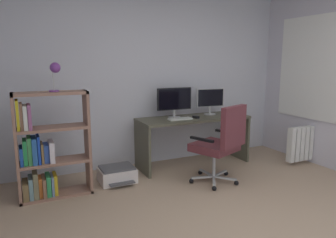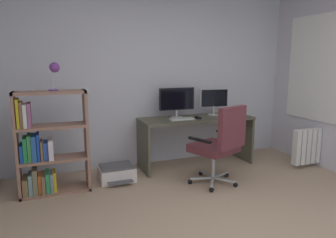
{
  "view_description": "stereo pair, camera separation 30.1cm",
  "coord_description": "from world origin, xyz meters",
  "px_view_note": "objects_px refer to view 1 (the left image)",
  "views": [
    {
      "loc": [
        -1.79,
        -1.94,
        1.56
      ],
      "look_at": [
        -0.02,
        1.77,
        0.8
      ],
      "focal_mm": 33.82,
      "sensor_mm": 36.0,
      "label": 1
    },
    {
      "loc": [
        -1.51,
        -2.06,
        1.56
      ],
      "look_at": [
        -0.02,
        1.77,
        0.8
      ],
      "focal_mm": 33.82,
      "sensor_mm": 36.0,
      "label": 2
    }
  ],
  "objects_px": {
    "desk_lamp": "(55,71)",
    "printer": "(117,174)",
    "monitor_main": "(174,100)",
    "office_chair": "(221,141)",
    "keyboard": "(180,119)",
    "radiator": "(307,143)",
    "monitor_secondary": "(210,99)",
    "computer_mouse": "(196,117)",
    "desk": "(193,129)",
    "bookshelf": "(45,152)"
  },
  "relations": [
    {
      "from": "desk_lamp",
      "to": "radiator",
      "type": "relative_size",
      "value": 0.44
    },
    {
      "from": "computer_mouse",
      "to": "office_chair",
      "type": "xyz_separation_m",
      "value": [
        -0.06,
        -0.73,
        -0.19
      ]
    },
    {
      "from": "desk_lamp",
      "to": "printer",
      "type": "bearing_deg",
      "value": 8.67
    },
    {
      "from": "monitor_main",
      "to": "desk_lamp",
      "type": "distance_m",
      "value": 1.77
    },
    {
      "from": "desk_lamp",
      "to": "desk",
      "type": "bearing_deg",
      "value": 8.66
    },
    {
      "from": "keyboard",
      "to": "bookshelf",
      "type": "xyz_separation_m",
      "value": [
        -1.83,
        -0.21,
        -0.2
      ]
    },
    {
      "from": "monitor_main",
      "to": "monitor_secondary",
      "type": "distance_m",
      "value": 0.62
    },
    {
      "from": "monitor_secondary",
      "to": "computer_mouse",
      "type": "xyz_separation_m",
      "value": [
        -0.36,
        -0.18,
        -0.23
      ]
    },
    {
      "from": "office_chair",
      "to": "bookshelf",
      "type": "height_order",
      "value": "bookshelf"
    },
    {
      "from": "office_chair",
      "to": "keyboard",
      "type": "bearing_deg",
      "value": 105.35
    },
    {
      "from": "computer_mouse",
      "to": "printer",
      "type": "xyz_separation_m",
      "value": [
        -1.23,
        -0.1,
        -0.65
      ]
    },
    {
      "from": "monitor_main",
      "to": "computer_mouse",
      "type": "relative_size",
      "value": 5.35
    },
    {
      "from": "desk",
      "to": "monitor_secondary",
      "type": "distance_m",
      "value": 0.55
    },
    {
      "from": "monitor_secondary",
      "to": "monitor_main",
      "type": "bearing_deg",
      "value": -179.99
    },
    {
      "from": "desk",
      "to": "desk_lamp",
      "type": "xyz_separation_m",
      "value": [
        -1.94,
        -0.3,
        0.9
      ]
    },
    {
      "from": "desk",
      "to": "bookshelf",
      "type": "distance_m",
      "value": 2.13
    },
    {
      "from": "desk",
      "to": "desk_lamp",
      "type": "height_order",
      "value": "desk_lamp"
    },
    {
      "from": "desk",
      "to": "bookshelf",
      "type": "height_order",
      "value": "bookshelf"
    },
    {
      "from": "bookshelf",
      "to": "printer",
      "type": "height_order",
      "value": "bookshelf"
    },
    {
      "from": "radiator",
      "to": "desk_lamp",
      "type": "bearing_deg",
      "value": 173.68
    },
    {
      "from": "monitor_secondary",
      "to": "office_chair",
      "type": "xyz_separation_m",
      "value": [
        -0.42,
        -0.91,
        -0.41
      ]
    },
    {
      "from": "keyboard",
      "to": "monitor_main",
      "type": "bearing_deg",
      "value": 92.15
    },
    {
      "from": "monitor_main",
      "to": "office_chair",
      "type": "relative_size",
      "value": 0.52
    },
    {
      "from": "office_chair",
      "to": "radiator",
      "type": "height_order",
      "value": "office_chair"
    },
    {
      "from": "monitor_secondary",
      "to": "office_chair",
      "type": "distance_m",
      "value": 1.09
    },
    {
      "from": "office_chair",
      "to": "desk_lamp",
      "type": "xyz_separation_m",
      "value": [
        -1.87,
        0.52,
        0.89
      ]
    },
    {
      "from": "monitor_secondary",
      "to": "desk_lamp",
      "type": "relative_size",
      "value": 1.41
    },
    {
      "from": "monitor_main",
      "to": "office_chair",
      "type": "distance_m",
      "value": 1.03
    },
    {
      "from": "monitor_main",
      "to": "monitor_secondary",
      "type": "xyz_separation_m",
      "value": [
        0.62,
        0.0,
        -0.02
      ]
    },
    {
      "from": "bookshelf",
      "to": "keyboard",
      "type": "bearing_deg",
      "value": 6.5
    },
    {
      "from": "bookshelf",
      "to": "computer_mouse",
      "type": "bearing_deg",
      "value": 5.64
    },
    {
      "from": "bookshelf",
      "to": "desk_lamp",
      "type": "distance_m",
      "value": 0.92
    },
    {
      "from": "desk",
      "to": "office_chair",
      "type": "bearing_deg",
      "value": -95.03
    },
    {
      "from": "radiator",
      "to": "computer_mouse",
      "type": "bearing_deg",
      "value": 159.71
    },
    {
      "from": "computer_mouse",
      "to": "office_chair",
      "type": "relative_size",
      "value": 0.1
    },
    {
      "from": "monitor_secondary",
      "to": "desk_lamp",
      "type": "xyz_separation_m",
      "value": [
        -2.29,
        -0.39,
        0.48
      ]
    },
    {
      "from": "monitor_secondary",
      "to": "computer_mouse",
      "type": "relative_size",
      "value": 4.53
    },
    {
      "from": "desk_lamp",
      "to": "bookshelf",
      "type": "bearing_deg",
      "value": -179.83
    },
    {
      "from": "keyboard",
      "to": "radiator",
      "type": "xyz_separation_m",
      "value": [
        1.88,
        -0.6,
        -0.42
      ]
    },
    {
      "from": "keyboard",
      "to": "computer_mouse",
      "type": "height_order",
      "value": "computer_mouse"
    },
    {
      "from": "monitor_main",
      "to": "printer",
      "type": "xyz_separation_m",
      "value": [
        -0.97,
        -0.28,
        -0.89
      ]
    },
    {
      "from": "printer",
      "to": "keyboard",
      "type": "bearing_deg",
      "value": 6.0
    },
    {
      "from": "monitor_secondary",
      "to": "printer",
      "type": "relative_size",
      "value": 1.0
    },
    {
      "from": "monitor_main",
      "to": "bookshelf",
      "type": "relative_size",
      "value": 0.44
    },
    {
      "from": "computer_mouse",
      "to": "radiator",
      "type": "height_order",
      "value": "computer_mouse"
    },
    {
      "from": "computer_mouse",
      "to": "radiator",
      "type": "bearing_deg",
      "value": -24.55
    },
    {
      "from": "desk",
      "to": "bookshelf",
      "type": "bearing_deg",
      "value": -171.99
    },
    {
      "from": "desk",
      "to": "radiator",
      "type": "bearing_deg",
      "value": -23.23
    },
    {
      "from": "desk",
      "to": "computer_mouse",
      "type": "distance_m",
      "value": 0.22
    },
    {
      "from": "office_chair",
      "to": "radiator",
      "type": "relative_size",
      "value": 1.4
    }
  ]
}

